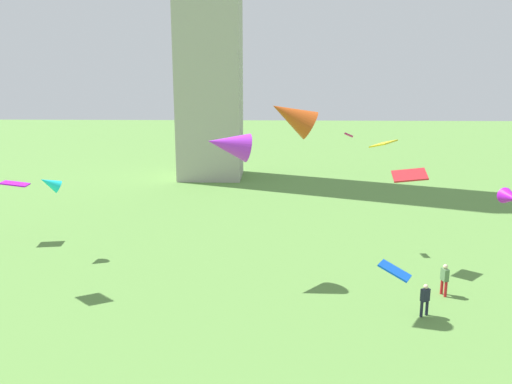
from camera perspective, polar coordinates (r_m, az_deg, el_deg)
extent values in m
cylinder|color=red|center=(28.94, 19.80, -9.86)|extent=(0.15, 0.15, 0.81)
cylinder|color=red|center=(29.23, 19.43, -9.60)|extent=(0.15, 0.15, 0.81)
cube|color=#51754C|center=(28.82, 19.73, -8.40)|extent=(0.34, 0.48, 0.64)
sphere|color=beige|center=(28.67, 19.79, -7.59)|extent=(0.24, 0.24, 0.24)
cylinder|color=#1E2333|center=(26.63, 17.98, -11.79)|extent=(0.14, 0.14, 0.76)
cylinder|color=#1E2333|center=(26.40, 17.45, -11.98)|extent=(0.14, 0.14, 0.76)
cube|color=#1E2333|center=(26.24, 17.82, -10.53)|extent=(0.48, 0.42, 0.60)
sphere|color=beige|center=(26.09, 17.88, -9.70)|extent=(0.22, 0.22, 0.22)
cone|color=#AD2DE0|center=(28.23, -3.04, 5.15)|extent=(2.81, 2.20, 1.98)
cube|color=blue|center=(18.84, 14.76, -8.22)|extent=(1.26, 1.16, 0.52)
cone|color=#19E3E6|center=(34.37, -21.37, 0.89)|extent=(1.61, 1.35, 1.27)
cone|color=#BF4814|center=(24.71, 3.88, 8.23)|extent=(2.54, 1.61, 2.20)
cube|color=#C5136C|center=(34.02, 9.98, 6.09)|extent=(0.61, 0.90, 0.42)
cube|color=gold|center=(31.18, 13.61, 5.11)|extent=(1.75, 1.82, 0.44)
cone|color=#A813CE|center=(26.01, 25.82, -0.53)|extent=(0.86, 1.13, 0.77)
cube|color=red|center=(20.80, 16.26, 1.76)|extent=(1.29, 0.95, 0.47)
cube|color=#B311D8|center=(38.83, -24.59, 0.82)|extent=(1.80, 1.35, 0.36)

